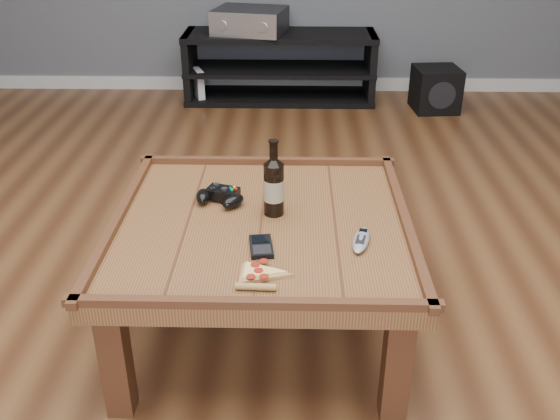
{
  "coord_description": "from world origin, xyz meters",
  "views": [
    {
      "loc": [
        0.11,
        -1.85,
        1.47
      ],
      "look_at": [
        0.06,
        -0.05,
        0.52
      ],
      "focal_mm": 40.0,
      "sensor_mm": 36.0,
      "label": 1
    }
  ],
  "objects_px": {
    "media_console": "(280,67)",
    "remote_control": "(361,240)",
    "beer_bottle": "(274,185)",
    "game_console": "(199,87)",
    "av_receiver": "(250,21)",
    "coffee_table": "(262,236)",
    "game_controller": "(220,196)",
    "subwoofer": "(436,89)",
    "smartphone": "(261,246)",
    "pizza_slice": "(258,275)"
  },
  "relations": [
    {
      "from": "coffee_table",
      "to": "pizza_slice",
      "type": "relative_size",
      "value": 4.86
    },
    {
      "from": "media_console",
      "to": "remote_control",
      "type": "xyz_separation_m",
      "value": [
        0.32,
        -2.89,
        0.22
      ]
    },
    {
      "from": "game_controller",
      "to": "av_receiver",
      "type": "bearing_deg",
      "value": 110.07
    },
    {
      "from": "game_controller",
      "to": "game_console",
      "type": "height_order",
      "value": "game_controller"
    },
    {
      "from": "beer_bottle",
      "to": "game_controller",
      "type": "xyz_separation_m",
      "value": [
        -0.2,
        0.08,
        -0.08
      ]
    },
    {
      "from": "smartphone",
      "to": "remote_control",
      "type": "height_order",
      "value": "remote_control"
    },
    {
      "from": "av_receiver",
      "to": "game_console",
      "type": "height_order",
      "value": "av_receiver"
    },
    {
      "from": "media_console",
      "to": "remote_control",
      "type": "relative_size",
      "value": 8.13
    },
    {
      "from": "smartphone",
      "to": "av_receiver",
      "type": "xyz_separation_m",
      "value": [
        -0.22,
        2.93,
        0.13
      ]
    },
    {
      "from": "coffee_table",
      "to": "beer_bottle",
      "type": "height_order",
      "value": "beer_bottle"
    },
    {
      "from": "media_console",
      "to": "av_receiver",
      "type": "distance_m",
      "value": 0.4
    },
    {
      "from": "media_console",
      "to": "subwoofer",
      "type": "distance_m",
      "value": 1.15
    },
    {
      "from": "remote_control",
      "to": "beer_bottle",
      "type": "bearing_deg",
      "value": 158.68
    },
    {
      "from": "subwoofer",
      "to": "game_console",
      "type": "height_order",
      "value": "subwoofer"
    },
    {
      "from": "media_console",
      "to": "game_console",
      "type": "xyz_separation_m",
      "value": [
        -0.6,
        -0.08,
        -0.13
      ]
    },
    {
      "from": "coffee_table",
      "to": "smartphone",
      "type": "xyz_separation_m",
      "value": [
        0.01,
        -0.18,
        0.07
      ]
    },
    {
      "from": "game_controller",
      "to": "smartphone",
      "type": "relative_size",
      "value": 1.38
    },
    {
      "from": "media_console",
      "to": "game_controller",
      "type": "bearing_deg",
      "value": -93.38
    },
    {
      "from": "coffee_table",
      "to": "pizza_slice",
      "type": "bearing_deg",
      "value": -88.73
    },
    {
      "from": "game_controller",
      "to": "game_console",
      "type": "relative_size",
      "value": 0.76
    },
    {
      "from": "game_controller",
      "to": "coffee_table",
      "type": "bearing_deg",
      "value": -21.84
    },
    {
      "from": "game_controller",
      "to": "av_receiver",
      "type": "xyz_separation_m",
      "value": [
        -0.06,
        2.61,
        0.11
      ]
    },
    {
      "from": "coffee_table",
      "to": "pizza_slice",
      "type": "xyz_separation_m",
      "value": [
        0.01,
        -0.34,
        0.07
      ]
    },
    {
      "from": "beer_bottle",
      "to": "av_receiver",
      "type": "xyz_separation_m",
      "value": [
        -0.26,
        2.69,
        0.03
      ]
    },
    {
      "from": "media_console",
      "to": "subwoofer",
      "type": "bearing_deg",
      "value": -11.11
    },
    {
      "from": "beer_bottle",
      "to": "game_controller",
      "type": "bearing_deg",
      "value": 158.27
    },
    {
      "from": "remote_control",
      "to": "av_receiver",
      "type": "distance_m",
      "value": 2.94
    },
    {
      "from": "media_console",
      "to": "game_console",
      "type": "bearing_deg",
      "value": -172.18
    },
    {
      "from": "game_controller",
      "to": "av_receiver",
      "type": "height_order",
      "value": "av_receiver"
    },
    {
      "from": "beer_bottle",
      "to": "game_console",
      "type": "height_order",
      "value": "beer_bottle"
    },
    {
      "from": "beer_bottle",
      "to": "remote_control",
      "type": "distance_m",
      "value": 0.36
    },
    {
      "from": "pizza_slice",
      "to": "game_console",
      "type": "height_order",
      "value": "pizza_slice"
    },
    {
      "from": "media_console",
      "to": "game_controller",
      "type": "xyz_separation_m",
      "value": [
        -0.15,
        -2.62,
        0.23
      ]
    },
    {
      "from": "game_console",
      "to": "av_receiver",
      "type": "bearing_deg",
      "value": -9.79
    },
    {
      "from": "game_controller",
      "to": "subwoofer",
      "type": "height_order",
      "value": "game_controller"
    },
    {
      "from": "media_console",
      "to": "remote_control",
      "type": "distance_m",
      "value": 2.92
    },
    {
      "from": "coffee_table",
      "to": "game_console",
      "type": "distance_m",
      "value": 2.75
    },
    {
      "from": "coffee_table",
      "to": "remote_control",
      "type": "xyz_separation_m",
      "value": [
        0.32,
        -0.14,
        0.07
      ]
    },
    {
      "from": "media_console",
      "to": "av_receiver",
      "type": "relative_size",
      "value": 2.49
    },
    {
      "from": "coffee_table",
      "to": "game_console",
      "type": "relative_size",
      "value": 4.15
    },
    {
      "from": "media_console",
      "to": "av_receiver",
      "type": "height_order",
      "value": "av_receiver"
    },
    {
      "from": "beer_bottle",
      "to": "game_console",
      "type": "relative_size",
      "value": 1.09
    },
    {
      "from": "remote_control",
      "to": "game_console",
      "type": "xyz_separation_m",
      "value": [
        -0.93,
        2.81,
        -0.35
      ]
    },
    {
      "from": "beer_bottle",
      "to": "pizza_slice",
      "type": "distance_m",
      "value": 0.41
    },
    {
      "from": "coffee_table",
      "to": "beer_bottle",
      "type": "bearing_deg",
      "value": 52.94
    },
    {
      "from": "av_receiver",
      "to": "subwoofer",
      "type": "xyz_separation_m",
      "value": [
        1.34,
        -0.21,
        -0.43
      ]
    },
    {
      "from": "remote_control",
      "to": "av_receiver",
      "type": "xyz_separation_m",
      "value": [
        -0.54,
        2.88,
        0.12
      ]
    },
    {
      "from": "beer_bottle",
      "to": "av_receiver",
      "type": "relative_size",
      "value": 0.48
    },
    {
      "from": "beer_bottle",
      "to": "av_receiver",
      "type": "bearing_deg",
      "value": 95.44
    },
    {
      "from": "media_console",
      "to": "pizza_slice",
      "type": "xyz_separation_m",
      "value": [
        0.01,
        -3.09,
        0.21
      ]
    }
  ]
}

